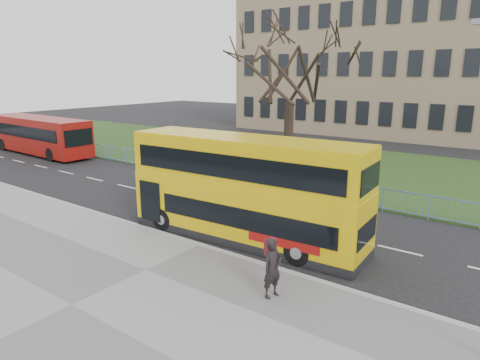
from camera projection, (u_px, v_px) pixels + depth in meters
name	position (u px, v px, depth m)	size (l,w,h in m)	color
ground	(226.00, 235.00, 16.86)	(120.00, 120.00, 0.00)	black
pavement	(72.00, 307.00, 11.57)	(80.00, 10.50, 0.12)	slate
kerb	(200.00, 246.00, 15.63)	(80.00, 0.20, 0.14)	gray
grass_verge	(360.00, 170.00, 28.04)	(80.00, 15.40, 0.08)	#1F3A15
guard_railing	(305.00, 186.00, 21.89)	(40.00, 0.12, 1.10)	#6C94C1
bare_tree	(290.00, 87.00, 25.09)	(7.41, 7.41, 10.59)	black
civic_building	(391.00, 65.00, 45.40)	(30.00, 15.00, 14.00)	#816D52
yellow_bus	(245.00, 187.00, 15.93)	(9.38, 2.68, 3.89)	#D9B309
red_bus	(39.00, 135.00, 33.34)	(10.87, 2.74, 2.85)	maroon
pedestrian	(272.00, 268.00, 11.79)	(0.63, 0.41, 1.72)	black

